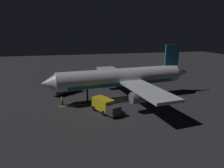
# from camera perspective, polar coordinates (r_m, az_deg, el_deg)

# --- Properties ---
(ground_plane) EXTENTS (180.00, 180.00, 0.20)m
(ground_plane) POSITION_cam_1_polar(r_m,az_deg,el_deg) (44.22, 2.52, -4.36)
(ground_plane) COLOR #2B2B2D
(apron_guide_stripe) EXTENTS (0.48, 18.73, 0.01)m
(apron_guide_stripe) POSITION_cam_1_polar(r_m,az_deg,el_deg) (41.82, -2.15, -5.34)
(apron_guide_stripe) COLOR gold
(apron_guide_stripe) RESTS_ON ground_plane
(airliner) EXTENTS (31.84, 34.01, 11.51)m
(airliner) POSITION_cam_1_polar(r_m,az_deg,el_deg) (43.12, 3.29, 1.72)
(airliner) COLOR silver
(airliner) RESTS_ON ground_plane
(baggage_truck) EXTENTS (5.44, 6.17, 2.31)m
(baggage_truck) POSITION_cam_1_polar(r_m,az_deg,el_deg) (48.74, -13.13, -1.31)
(baggage_truck) COLOR maroon
(baggage_truck) RESTS_ON ground_plane
(catering_truck) EXTENTS (6.33, 4.50, 2.57)m
(catering_truck) POSITION_cam_1_polar(r_m,az_deg,el_deg) (36.47, -2.00, -6.22)
(catering_truck) COLOR gold
(catering_truck) RESTS_ON ground_plane
(ground_crew_worker) EXTENTS (0.40, 0.40, 1.74)m
(ground_crew_worker) POSITION_cam_1_polar(r_m,az_deg,el_deg) (41.66, -13.98, -4.58)
(ground_crew_worker) COLOR black
(ground_crew_worker) RESTS_ON ground_plane
(traffic_cone_near_left) EXTENTS (0.50, 0.50, 0.55)m
(traffic_cone_near_left) POSITION_cam_1_polar(r_m,az_deg,el_deg) (40.05, -10.51, -6.14)
(traffic_cone_near_left) COLOR #EA590F
(traffic_cone_near_left) RESTS_ON ground_plane
(traffic_cone_near_right) EXTENTS (0.50, 0.50, 0.55)m
(traffic_cone_near_right) POSITION_cam_1_polar(r_m,az_deg,el_deg) (43.41, -7.04, -4.34)
(traffic_cone_near_right) COLOR #EA590F
(traffic_cone_near_right) RESTS_ON ground_plane
(traffic_cone_under_wing) EXTENTS (0.50, 0.50, 0.55)m
(traffic_cone_under_wing) POSITION_cam_1_polar(r_m,az_deg,el_deg) (42.12, -8.06, -4.98)
(traffic_cone_under_wing) COLOR #EA590F
(traffic_cone_under_wing) RESTS_ON ground_plane
(traffic_cone_far) EXTENTS (0.50, 0.50, 0.55)m
(traffic_cone_far) POSITION_cam_1_polar(r_m,az_deg,el_deg) (49.72, -11.06, -2.03)
(traffic_cone_far) COLOR #EA590F
(traffic_cone_far) RESTS_ON ground_plane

